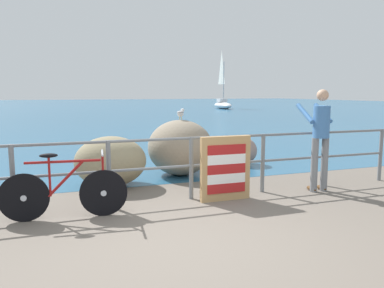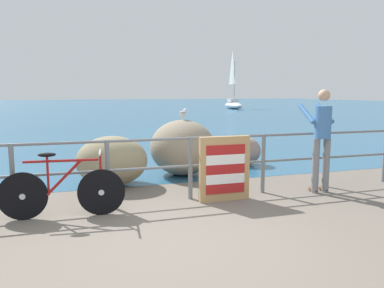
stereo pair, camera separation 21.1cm
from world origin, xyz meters
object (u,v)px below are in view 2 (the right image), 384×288
Objects in this scene: bicycle at (63,190)px; breakwater_boulder_main at (183,147)px; breakwater_boulder_left at (112,161)px; breakwater_boulder_right at (245,151)px; folded_deckchair_stack at (225,169)px; sailboat at (233,102)px; seagull at (183,113)px; person_at_railing at (322,136)px.

breakwater_boulder_main is at bearing 48.25° from bicycle.
breakwater_boulder_right is (3.24, 1.10, -0.13)m from breakwater_boulder_left.
sailboat is (14.03, 31.59, 0.19)m from folded_deckchair_stack.
seagull is at bearing 91.54° from folded_deckchair_stack.
sailboat reaches higher than breakwater_boulder_left.
breakwater_boulder_left is at bearing -161.29° from breakwater_boulder_main.
breakwater_boulder_main is 1.85× the size of breakwater_boulder_right.
breakwater_boulder_right is 2.00m from seagull.
breakwater_boulder_right is at bearing 18.76° from breakwater_boulder_left.
bicycle is 1.85m from breakwater_boulder_left.
seagull reaches higher than breakwater_boulder_left.
breakwater_boulder_main reaches higher than folded_deckchair_stack.
sailboat reaches higher than seagull.
seagull is at bearing 49.02° from bicycle.
breakwater_boulder_left is (-3.39, 1.58, -0.53)m from person_at_railing.
folded_deckchair_stack is 0.17× the size of sailboat.
breakwater_boulder_left is 33.86m from sailboat.
folded_deckchair_stack is at bearing -140.01° from seagull.
sailboat reaches higher than breakwater_boulder_main.
person_at_railing is at bearing -0.80° from folded_deckchair_stack.
breakwater_boulder_right is 31.48m from sailboat.
bicycle is 4.92m from breakwater_boulder_right.
breakwater_boulder_right is at bearing 18.80° from breakwater_boulder_main.
seagull is (-1.84, 2.19, 0.30)m from person_at_railing.
person_at_railing reaches higher than seagull.
folded_deckchair_stack is 3.39× the size of seagull.
breakwater_boulder_right is at bearing 39.63° from bicycle.
seagull is at bearing 21.40° from breakwater_boulder_left.
person_at_railing is 33.90m from sailboat.
sailboat is at bearing 66.78° from breakwater_boulder_right.
breakwater_boulder_right is (-0.15, 2.68, -0.66)m from person_at_railing.
person_at_railing is 1.35× the size of breakwater_boulder_left.
breakwater_boulder_left is at bearing 136.04° from folded_deckchair_stack.
sailboat reaches higher than bicycle.
breakwater_boulder_main is (-0.10, 2.07, 0.06)m from folded_deckchair_stack.
sailboat is at bearing 12.85° from seagull.
sailboat is (12.41, 28.93, 0.38)m from breakwater_boulder_right.
folded_deckchair_stack is (2.45, 0.10, 0.13)m from bicycle.
breakwater_boulder_right is 0.13× the size of sailboat.
person_at_railing is 3.78m from breakwater_boulder_left.
bicycle is at bearing 95.51° from person_at_railing.
seagull is 32.63m from sailboat.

